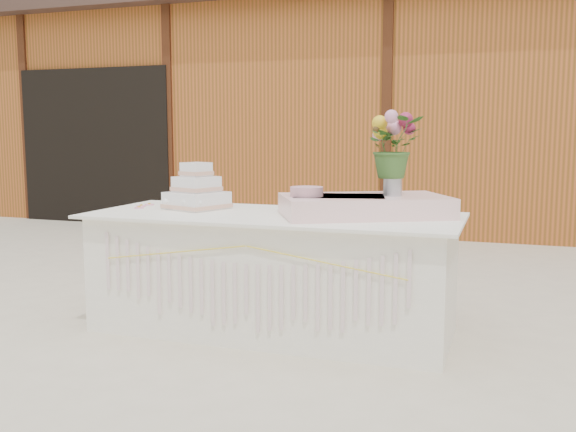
{
  "coord_description": "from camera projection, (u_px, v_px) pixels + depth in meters",
  "views": [
    {
      "loc": [
        1.43,
        -3.86,
        1.29
      ],
      "look_at": [
        0.0,
        0.3,
        0.72
      ],
      "focal_mm": 40.0,
      "sensor_mm": 36.0,
      "label": 1
    }
  ],
  "objects": [
    {
      "name": "ground",
      "position": [
        273.0,
        329.0,
        4.24
      ],
      "size": [
        80.0,
        80.0,
        0.0
      ],
      "primitive_type": "plane",
      "color": "beige",
      "rests_on": "ground"
    },
    {
      "name": "loose_flowers",
      "position": [
        150.0,
        205.0,
        4.6
      ],
      "size": [
        0.14,
        0.33,
        0.02
      ],
      "primitive_type": null,
      "rotation": [
        0.0,
        0.0,
        -0.02
      ],
      "color": "pink",
      "rests_on": "cake_table"
    },
    {
      "name": "flower_vase",
      "position": [
        393.0,
        183.0,
        4.01
      ],
      "size": [
        0.12,
        0.12,
        0.16
      ],
      "primitive_type": "cylinder",
      "color": "silver",
      "rests_on": "satin_runner"
    },
    {
      "name": "barn",
      "position": [
        410.0,
        107.0,
        9.65
      ],
      "size": [
        12.6,
        4.6,
        3.3
      ],
      "color": "#AE5324",
      "rests_on": "ground"
    },
    {
      "name": "pink_cake_stand",
      "position": [
        307.0,
        200.0,
        3.99
      ],
      "size": [
        0.26,
        0.26,
        0.19
      ],
      "color": "white",
      "rests_on": "cake_table"
    },
    {
      "name": "bouquet",
      "position": [
        394.0,
        139.0,
        3.97
      ],
      "size": [
        0.46,
        0.44,
        0.39
      ],
      "primitive_type": "imported",
      "rotation": [
        0.0,
        0.0,
        0.6
      ],
      "color": "#365D25",
      "rests_on": "flower_vase"
    },
    {
      "name": "satin_runner",
      "position": [
        364.0,
        206.0,
        4.03
      ],
      "size": [
        1.18,
        0.99,
        0.13
      ],
      "primitive_type": "cube",
      "rotation": [
        0.0,
        0.0,
        0.48
      ],
      "color": "#FFCECD",
      "rests_on": "cake_table"
    },
    {
      "name": "wedding_cake",
      "position": [
        197.0,
        193.0,
        4.41
      ],
      "size": [
        0.46,
        0.46,
        0.32
      ],
      "rotation": [
        0.0,
        0.0,
        -0.36
      ],
      "color": "white",
      "rests_on": "cake_table"
    },
    {
      "name": "cake_table",
      "position": [
        273.0,
        272.0,
        4.19
      ],
      "size": [
        2.4,
        1.0,
        0.77
      ],
      "color": "white",
      "rests_on": "ground"
    }
  ]
}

